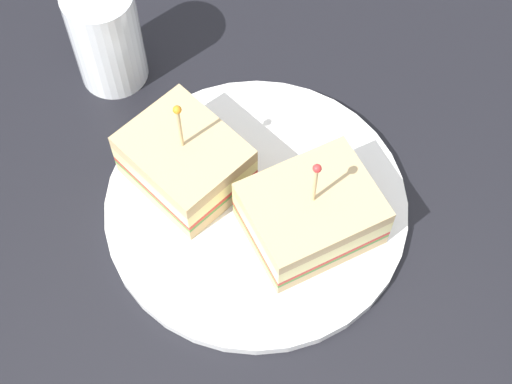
{
  "coord_description": "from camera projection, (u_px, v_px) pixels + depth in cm",
  "views": [
    {
      "loc": [
        -31.93,
        -0.02,
        60.93
      ],
      "look_at": [
        0.0,
        0.0,
        3.1
      ],
      "focal_mm": 54.91,
      "sensor_mm": 36.0,
      "label": 1
    }
  ],
  "objects": [
    {
      "name": "plate",
      "position": [
        256.0,
        206.0,
        0.68
      ],
      "size": [
        26.36,
        26.36,
        1.1
      ],
      "primitive_type": "cylinder",
      "color": "white",
      "rests_on": "ground_plane"
    },
    {
      "name": "sandwich_half_front",
      "position": [
        185.0,
        161.0,
        0.67
      ],
      "size": [
        12.45,
        12.44,
        10.63
      ],
      "color": "tan",
      "rests_on": "plate"
    },
    {
      "name": "ground_plane",
      "position": [
        256.0,
        214.0,
        0.7
      ],
      "size": [
        105.03,
        105.03,
        2.0
      ],
      "primitive_type": "cube",
      "color": "black"
    },
    {
      "name": "sandwich_half_back",
      "position": [
        311.0,
        214.0,
        0.64
      ],
      "size": [
        12.08,
        13.0,
        10.28
      ],
      "color": "tan",
      "rests_on": "plate"
    },
    {
      "name": "drink_glass",
      "position": [
        107.0,
        40.0,
        0.72
      ],
      "size": [
        6.46,
        6.46,
        10.69
      ],
      "color": "gold",
      "rests_on": "ground_plane"
    }
  ]
}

